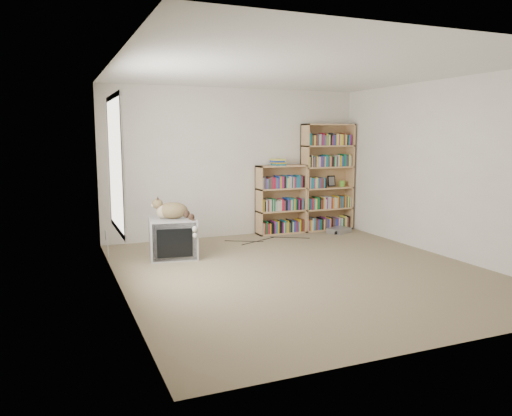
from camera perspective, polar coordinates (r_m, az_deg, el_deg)
name	(u,v)px	position (r m, az deg, el deg)	size (l,w,h in m)	color
floor	(302,271)	(6.45, 5.33, -7.15)	(4.50, 5.00, 0.01)	gray
wall_back	(235,163)	(8.52, -2.42, 5.17)	(4.50, 0.02, 2.50)	white
wall_front	(453,195)	(4.20, 21.61, 1.37)	(4.50, 0.02, 2.50)	white
wall_left	(118,179)	(5.56, -15.54, 3.20)	(0.02, 5.00, 2.50)	white
wall_right	(445,169)	(7.55, 20.80, 4.23)	(0.02, 5.00, 2.50)	white
ceiling	(305,70)	(6.27, 5.64, 15.46)	(4.50, 5.00, 0.02)	white
window	(116,164)	(5.75, -15.72, 4.85)	(0.02, 1.22, 1.52)	white
crt_tv	(173,238)	(7.14, -9.49, -3.40)	(0.72, 0.67, 0.56)	#AAAAAC
cat	(176,213)	(7.02, -9.18, -0.56)	(0.60, 0.56, 0.51)	#3A2B17
bookcase_tall	(327,180)	(9.16, 8.08, 3.16)	(0.96, 0.30, 1.92)	tan
bookcase_short	(281,202)	(8.77, 2.84, 0.63)	(0.87, 0.30, 1.20)	tan
book_stack	(278,162)	(8.66, 2.54, 5.26)	(0.20, 0.26, 0.11)	#B21735
green_mug	(342,184)	(9.30, 9.77, 2.76)	(0.10, 0.10, 0.11)	#65B734
framed_print	(331,181)	(9.30, 8.60, 3.07)	(0.15, 0.01, 0.20)	black
dvd_player	(339,230)	(8.98, 9.47, -2.53)	(0.39, 0.28, 0.09)	#A4A4A9
wall_outlet	(106,235)	(7.33, -16.76, -3.02)	(0.01, 0.08, 0.13)	silver
floor_cables	(264,242)	(8.07, 0.91, -3.94)	(1.20, 0.70, 0.01)	black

